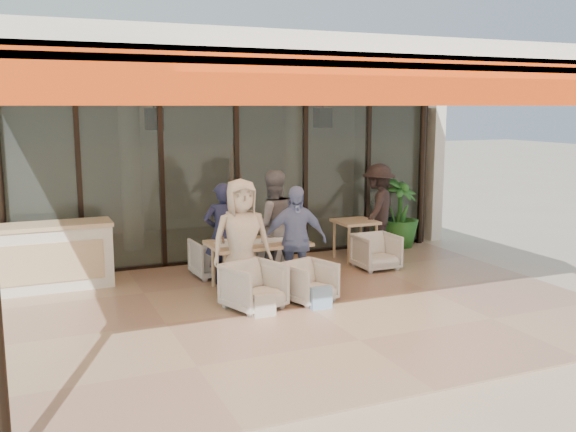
% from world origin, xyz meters
% --- Properties ---
extents(ground, '(70.00, 70.00, 0.00)m').
position_xyz_m(ground, '(0.00, 0.00, 0.00)').
color(ground, '#C6B293').
rests_on(ground, ground).
extents(terrace_floor, '(8.00, 6.00, 0.01)m').
position_xyz_m(terrace_floor, '(0.00, 0.00, 0.01)').
color(terrace_floor, tan).
rests_on(terrace_floor, ground).
extents(terrace_structure, '(8.00, 6.00, 3.40)m').
position_xyz_m(terrace_structure, '(0.00, -0.26, 3.25)').
color(terrace_structure, silver).
rests_on(terrace_structure, ground).
extents(glass_storefront, '(8.08, 0.10, 3.20)m').
position_xyz_m(glass_storefront, '(0.00, 3.00, 1.60)').
color(glass_storefront, '#9EADA3').
rests_on(glass_storefront, ground).
extents(interior_block, '(9.05, 3.62, 3.52)m').
position_xyz_m(interior_block, '(0.01, 5.31, 2.23)').
color(interior_block, silver).
rests_on(interior_block, ground).
extents(host_counter, '(1.85, 0.65, 1.04)m').
position_xyz_m(host_counter, '(-3.25, 2.30, 0.53)').
color(host_counter, silver).
rests_on(host_counter, ground).
extents(dining_table, '(1.50, 0.90, 0.93)m').
position_xyz_m(dining_table, '(-0.32, 1.13, 0.69)').
color(dining_table, '#E2B78A').
rests_on(dining_table, ground).
extents(chair_far_left, '(0.73, 0.68, 0.71)m').
position_xyz_m(chair_far_left, '(-0.73, 2.07, 0.35)').
color(chair_far_left, silver).
rests_on(chair_far_left, ground).
extents(chair_far_right, '(0.71, 0.68, 0.61)m').
position_xyz_m(chair_far_right, '(0.11, 2.07, 0.30)').
color(chair_far_right, silver).
rests_on(chair_far_right, ground).
extents(chair_near_left, '(0.90, 0.87, 0.73)m').
position_xyz_m(chair_near_left, '(-0.73, 0.17, 0.37)').
color(chair_near_left, silver).
rests_on(chair_near_left, ground).
extents(chair_near_right, '(0.80, 0.78, 0.66)m').
position_xyz_m(chair_near_right, '(0.11, 0.17, 0.33)').
color(chair_near_right, silver).
rests_on(chair_near_right, ground).
extents(diner_navy, '(0.62, 0.43, 1.62)m').
position_xyz_m(diner_navy, '(-0.73, 1.57, 0.81)').
color(diner_navy, '#1B223D').
rests_on(diner_navy, ground).
extents(diner_grey, '(0.92, 0.75, 1.79)m').
position_xyz_m(diner_grey, '(0.11, 1.57, 0.89)').
color(diner_grey, slate).
rests_on(diner_grey, ground).
extents(diner_cream, '(0.91, 0.63, 1.78)m').
position_xyz_m(diner_cream, '(-0.73, 0.67, 0.89)').
color(diner_cream, beige).
rests_on(diner_cream, ground).
extents(diner_periwinkle, '(1.02, 0.58, 1.64)m').
position_xyz_m(diner_periwinkle, '(0.11, 0.67, 0.82)').
color(diner_periwinkle, '#7C8ECF').
rests_on(diner_periwinkle, ground).
extents(tote_bag_cream, '(0.30, 0.10, 0.34)m').
position_xyz_m(tote_bag_cream, '(-0.73, -0.23, 0.17)').
color(tote_bag_cream, silver).
rests_on(tote_bag_cream, ground).
extents(tote_bag_blue, '(0.30, 0.10, 0.34)m').
position_xyz_m(tote_bag_blue, '(0.11, -0.23, 0.17)').
color(tote_bag_blue, '#99BFD8').
rests_on(tote_bag_blue, ground).
extents(side_table, '(0.70, 0.70, 0.74)m').
position_xyz_m(side_table, '(1.97, 2.16, 0.64)').
color(side_table, '#E2B78A').
rests_on(side_table, ground).
extents(side_chair, '(0.67, 0.63, 0.69)m').
position_xyz_m(side_chair, '(1.97, 1.41, 0.35)').
color(side_chair, silver).
rests_on(side_chair, ground).
extents(standing_woman, '(1.26, 1.22, 1.73)m').
position_xyz_m(standing_woman, '(2.61, 2.44, 0.87)').
color(standing_woman, black).
rests_on(standing_woman, ground).
extents(potted_palm, '(1.07, 1.07, 1.39)m').
position_xyz_m(potted_palm, '(3.31, 2.76, 0.70)').
color(potted_palm, '#1E5919').
rests_on(potted_palm, ground).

